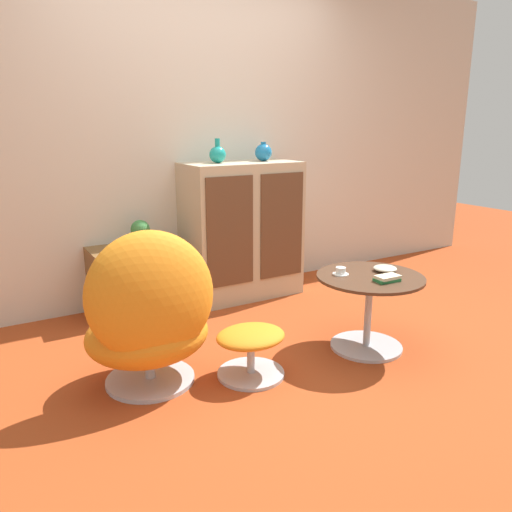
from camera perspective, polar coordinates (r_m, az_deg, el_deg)
name	(u,v)px	position (r m, az deg, el deg)	size (l,w,h in m)	color
ground_plane	(299,356)	(3.14, 4.91, -11.28)	(12.00, 12.00, 0.00)	#9E3D19
wall_back	(196,134)	(4.08, -6.90, 13.67)	(6.40, 0.06, 2.60)	beige
sideboard	(242,230)	(4.04, -1.63, 2.97)	(0.92, 0.48, 1.09)	tan
tv_console	(132,280)	(3.83, -13.98, -2.69)	(0.59, 0.37, 0.51)	brown
egg_chair	(150,317)	(2.68, -12.07, -6.78)	(0.70, 0.65, 0.89)	#B7B7BC
ottoman	(251,344)	(2.82, -0.60, -10.02)	(0.40, 0.38, 0.28)	#B7B7BC
coffee_table	(369,302)	(3.19, 12.76, -5.15)	(0.66, 0.66, 0.48)	#B7B7BC
vase_leftmost	(218,154)	(3.87, -4.41, 11.53)	(0.13, 0.13, 0.18)	teal
vase_inner_left	(263,152)	(4.07, 0.84, 11.76)	(0.14, 0.14, 0.15)	#196699
potted_plant	(140,232)	(3.76, -13.07, 2.66)	(0.14, 0.14, 0.19)	silver
teacup	(341,272)	(3.12, 9.65, -1.78)	(0.10, 0.10, 0.05)	white
book_stack	(387,278)	(3.04, 14.79, -2.49)	(0.15, 0.10, 0.04)	#237038
bowl	(385,268)	(3.25, 14.54, -1.38)	(0.15, 0.15, 0.04)	beige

